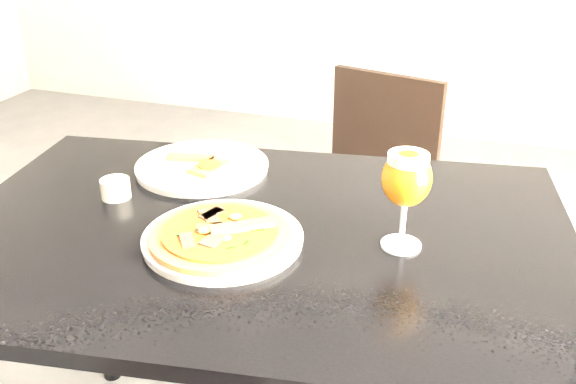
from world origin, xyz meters
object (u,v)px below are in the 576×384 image
at_px(chair_far, 366,197).
at_px(pizza, 221,234).
at_px(dining_table, 258,268).
at_px(beer_glass, 407,179).

relative_size(chair_far, pizza, 3.20).
distance_m(dining_table, pizza, 0.15).
bearing_deg(chair_far, beer_glass, -59.39).
height_order(dining_table, chair_far, chair_far).
relative_size(dining_table, chair_far, 1.58).
height_order(pizza, beer_glass, beer_glass).
bearing_deg(beer_glass, pizza, -161.41).
distance_m(dining_table, beer_glass, 0.35).
xyz_separation_m(dining_table, chair_far, (0.05, 0.79, -0.21)).
bearing_deg(dining_table, beer_glass, -3.91).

